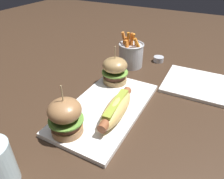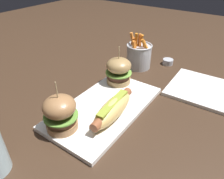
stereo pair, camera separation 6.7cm
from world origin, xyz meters
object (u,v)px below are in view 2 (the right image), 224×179
at_px(fries_bucket, 139,55).
at_px(sauce_ramekin, 168,62).
at_px(side_plate, 201,89).
at_px(platter_main, 105,107).
at_px(slider_left, 60,113).
at_px(slider_right, 119,70).
at_px(hot_dog, 113,109).

xyz_separation_m(fries_bucket, sauce_ramekin, (0.10, -0.10, -0.04)).
bearing_deg(side_plate, platter_main, 142.52).
xyz_separation_m(slider_left, side_plate, (0.43, -0.26, -0.06)).
bearing_deg(slider_right, slider_left, -178.39).
distance_m(slider_right, sauce_ramekin, 0.29).
relative_size(fries_bucket, side_plate, 0.69).
xyz_separation_m(platter_main, fries_bucket, (0.32, 0.06, 0.05)).
bearing_deg(slider_left, side_plate, -30.68).
xyz_separation_m(slider_left, slider_right, (0.29, 0.01, -0.00)).
bearing_deg(side_plate, hot_dog, 151.39).
bearing_deg(hot_dog, fries_bucket, 17.26).
relative_size(slider_right, sauce_ramekin, 3.07).
xyz_separation_m(slider_left, sauce_ramekin, (0.57, -0.07, -0.05)).
bearing_deg(platter_main, slider_left, 165.87).
bearing_deg(hot_dog, slider_right, 28.59).
bearing_deg(platter_main, slider_right, 17.23).
xyz_separation_m(slider_right, sauce_ramekin, (0.28, -0.08, -0.05)).
xyz_separation_m(hot_dog, slider_right, (0.17, 0.09, 0.02)).
relative_size(platter_main, sauce_ramekin, 8.45).
distance_m(slider_right, fries_bucket, 0.18).
height_order(hot_dog, fries_bucket, fries_bucket).
height_order(hot_dog, slider_left, slider_left).
xyz_separation_m(platter_main, hot_dog, (-0.03, -0.05, 0.03)).
height_order(platter_main, slider_right, slider_right).
bearing_deg(sauce_ramekin, hot_dog, -178.52).
xyz_separation_m(platter_main, slider_left, (-0.15, 0.04, 0.06)).
height_order(hot_dog, side_plate, hot_dog).
distance_m(platter_main, sauce_ramekin, 0.42).
distance_m(platter_main, hot_dog, 0.07).
height_order(fries_bucket, sauce_ramekin, fries_bucket).
relative_size(slider_right, side_plate, 0.64).
height_order(platter_main, side_plate, platter_main).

